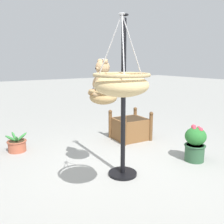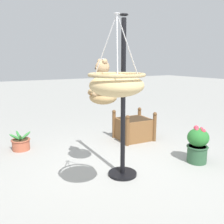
# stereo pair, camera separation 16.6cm
# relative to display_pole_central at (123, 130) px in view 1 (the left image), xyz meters

# --- Properties ---
(ground_plane) EXTENTS (40.00, 40.00, 0.00)m
(ground_plane) POSITION_rel_display_pole_central_xyz_m (0.13, 0.01, -0.73)
(ground_plane) COLOR #9E9E99
(display_pole_central) EXTENTS (0.44, 0.44, 2.37)m
(display_pole_central) POSITION_rel_display_pole_central_xyz_m (0.00, 0.00, 0.00)
(display_pole_central) COLOR black
(display_pole_central) RESTS_ON ground
(hanging_basket_with_teddy) EXTENTS (0.43, 0.43, 0.66)m
(hanging_basket_with_teddy) POSITION_rel_display_pole_central_xyz_m (0.15, 0.25, 0.51)
(hanging_basket_with_teddy) COLOR tan
(teddy_bear) EXTENTS (0.36, 0.32, 0.53)m
(teddy_bear) POSITION_rel_display_pole_central_xyz_m (0.15, 0.27, 0.74)
(teddy_bear) COLOR tan
(hanging_basket_left_high) EXTENTS (0.59, 0.59, 0.83)m
(hanging_basket_left_high) POSITION_rel_display_pole_central_xyz_m (-0.82, 0.62, 0.78)
(hanging_basket_left_high) COLOR tan
(wooden_planter_box) EXTENTS (0.76, 0.82, 0.65)m
(wooden_planter_box) POSITION_rel_display_pole_central_xyz_m (1.37, -1.19, -0.47)
(wooden_planter_box) COLOR brown
(wooden_planter_box) RESTS_ON ground
(potted_plant_fern_front) EXTENTS (0.42, 0.43, 0.37)m
(potted_plant_fern_front) POSITION_rel_display_pole_central_xyz_m (1.96, 1.14, -0.59)
(potted_plant_fern_front) COLOR #AD563D
(potted_plant_fern_front) RESTS_ON ground
(potted_plant_small_succulent) EXTENTS (0.37, 0.37, 0.65)m
(potted_plant_small_succulent) POSITION_rel_display_pole_central_xyz_m (-0.25, -1.39, -0.41)
(potted_plant_small_succulent) COLOR #2D5638
(potted_plant_small_succulent) RESTS_ON ground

